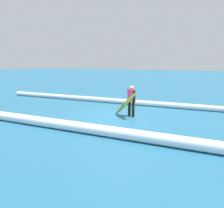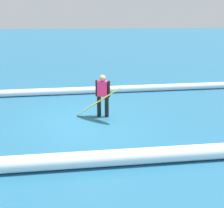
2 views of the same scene
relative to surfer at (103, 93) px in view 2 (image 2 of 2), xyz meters
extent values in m
plane|color=#225E80|center=(0.53, 0.49, -0.82)|extent=(143.93, 143.93, 0.00)
cylinder|color=black|center=(-0.13, 0.06, -0.46)|extent=(0.14, 0.14, 0.73)
cylinder|color=black|center=(0.13, -0.06, -0.46)|extent=(0.14, 0.14, 0.73)
cube|color=#D82672|center=(0.00, 0.00, 0.17)|extent=(0.39, 0.33, 0.52)
sphere|color=tan|center=(0.00, 0.00, 0.53)|extent=(0.22, 0.22, 0.22)
cylinder|color=black|center=(-0.19, 0.09, 0.17)|extent=(0.09, 0.12, 0.57)
cylinder|color=black|center=(0.19, -0.09, 0.17)|extent=(0.09, 0.16, 0.57)
ellipsoid|color=yellow|center=(0.15, 0.31, -0.17)|extent=(1.69, 1.27, 1.33)
ellipsoid|color=red|center=(0.15, 0.31, -0.17)|extent=(1.29, 0.91, 1.08)
cylinder|color=silver|center=(1.71, -3.18, -0.67)|extent=(18.62, 0.45, 0.31)
cylinder|color=white|center=(-0.32, 3.51, -0.63)|extent=(21.46, 0.60, 0.38)
camera|label=1|loc=(-4.99, 11.13, 1.73)|focal=42.02mm
camera|label=2|loc=(1.11, 9.61, 2.54)|focal=47.25mm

